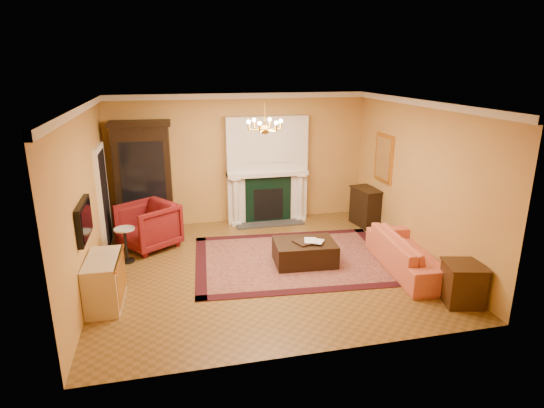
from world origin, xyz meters
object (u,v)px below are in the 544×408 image
object	(u,v)px
end_table	(463,285)
leather_ottoman	(305,252)
wingback_armchair	(148,224)
commode	(105,281)
pedestal_table	(126,242)
china_cabinet	(144,180)
console_table	(366,207)
coral_sofa	(410,247)

from	to	relation	value
end_table	leather_ottoman	world-z (taller)	end_table
wingback_armchair	commode	xyz separation A→B (m)	(-0.60, -2.23, -0.13)
wingback_armchair	leather_ottoman	size ratio (longest dim) A/B	0.91
pedestal_table	end_table	distance (m)	5.96
china_cabinet	console_table	world-z (taller)	china_cabinet
end_table	console_table	world-z (taller)	console_table
wingback_armchair	coral_sofa	world-z (taller)	wingback_armchair
leather_ottoman	pedestal_table	bearing A→B (deg)	170.17
china_cabinet	console_table	xyz separation A→B (m)	(4.96, -0.76, -0.76)
wingback_armchair	commode	world-z (taller)	wingback_armchair
leather_ottoman	china_cabinet	bearing A→B (deg)	143.83
pedestal_table	coral_sofa	world-z (taller)	coral_sofa
china_cabinet	commode	xyz separation A→B (m)	(-0.55, -3.26, -0.79)
china_cabinet	commode	bearing A→B (deg)	-97.43
pedestal_table	coral_sofa	distance (m)	5.29
commode	end_table	world-z (taller)	commode
end_table	pedestal_table	bearing A→B (deg)	151.67
commode	end_table	distance (m)	5.59
china_cabinet	coral_sofa	world-z (taller)	china_cabinet
china_cabinet	coral_sofa	distance (m)	5.76
wingback_armchair	pedestal_table	distance (m)	0.77
wingback_armchair	end_table	distance (m)	5.97
console_table	china_cabinet	bearing A→B (deg)	163.18
china_cabinet	leather_ottoman	world-z (taller)	china_cabinet
china_cabinet	pedestal_table	xyz separation A→B (m)	(-0.34, -1.68, -0.79)
commode	coral_sofa	xyz separation A→B (m)	(5.27, 0.06, 0.05)
coral_sofa	pedestal_table	bearing A→B (deg)	77.82
console_table	leather_ottoman	bearing A→B (deg)	-147.32
end_table	leather_ottoman	distance (m)	2.81
pedestal_table	commode	xyz separation A→B (m)	(-0.20, -1.58, -0.01)
pedestal_table	leather_ottoman	world-z (taller)	pedestal_table
china_cabinet	commode	size ratio (longest dim) A/B	2.27
pedestal_table	end_table	bearing A→B (deg)	-28.33
wingback_armchair	console_table	size ratio (longest dim) A/B	1.21
china_cabinet	console_table	distance (m)	5.08
pedestal_table	leather_ottoman	size ratio (longest dim) A/B	0.61
pedestal_table	coral_sofa	bearing A→B (deg)	-16.78
leather_ottoman	end_table	bearing A→B (deg)	-41.14
pedestal_table	end_table	size ratio (longest dim) A/B	1.07
pedestal_table	coral_sofa	xyz separation A→B (m)	(5.07, -1.53, 0.04)
china_cabinet	wingback_armchair	world-z (taller)	china_cabinet
pedestal_table	leather_ottoman	distance (m)	3.39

